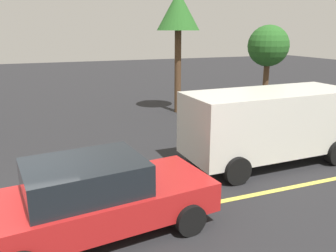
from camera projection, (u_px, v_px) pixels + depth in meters
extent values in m
plane|color=#262628|center=(24.00, 241.00, 6.64)|extent=(80.00, 80.00, 0.00)
cube|color=#E0D14C|center=(169.00, 212.00, 7.69)|extent=(28.00, 0.16, 0.01)
cube|color=silver|center=(270.00, 121.00, 10.33)|extent=(5.24, 2.12, 1.82)
cube|color=black|center=(324.00, 103.00, 11.00)|extent=(0.20, 1.84, 0.80)
cylinder|color=black|center=(290.00, 135.00, 12.12)|extent=(0.77, 0.28, 0.76)
cylinder|color=black|center=(201.00, 147.00, 10.80)|extent=(0.77, 0.28, 0.76)
cylinder|color=black|center=(237.00, 170.00, 9.02)|extent=(0.77, 0.28, 0.76)
cube|color=red|center=(98.00, 203.00, 6.79)|extent=(4.76, 2.36, 0.62)
cube|color=black|center=(85.00, 177.00, 6.52)|extent=(2.37, 1.86, 0.62)
cylinder|color=black|center=(150.00, 184.00, 8.36)|extent=(0.66, 0.29, 0.64)
cylinder|color=black|center=(190.00, 220.00, 6.79)|extent=(0.66, 0.29, 0.64)
cylinder|color=black|center=(10.00, 215.00, 6.95)|extent=(0.66, 0.29, 0.64)
cylinder|color=#513823|center=(266.00, 80.00, 18.96)|extent=(0.31, 0.31, 2.52)
sphere|color=#286023|center=(268.00, 46.00, 18.47)|extent=(2.19, 2.19, 2.19)
cylinder|color=#513823|center=(178.00, 72.00, 16.65)|extent=(0.31, 0.31, 3.91)
cone|color=#286023|center=(178.00, 10.00, 15.89)|extent=(2.00, 2.00, 1.78)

